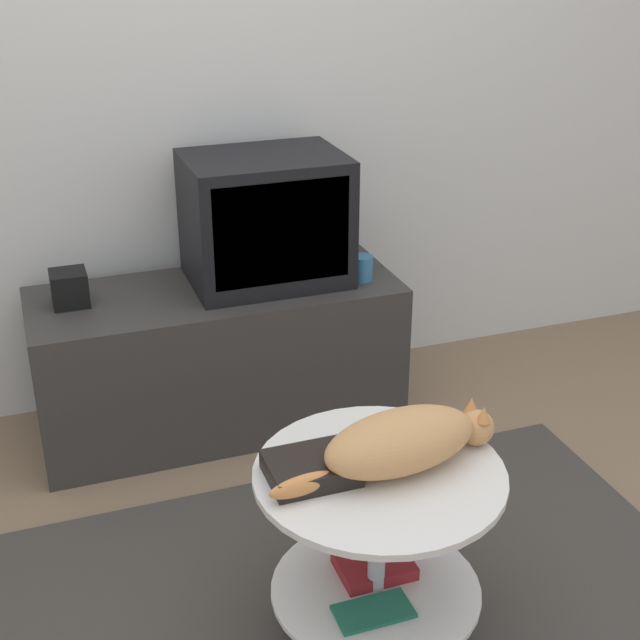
# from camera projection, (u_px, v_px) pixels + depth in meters

# --- Properties ---
(wall_back) EXTENTS (8.00, 0.05, 2.60)m
(wall_back) POSITION_uv_depth(u_px,v_px,m) (200.00, 44.00, 3.04)
(wall_back) COLOR silver
(wall_back) RESTS_ON ground_plane
(tv_stand) EXTENTS (1.27, 0.49, 0.53)m
(tv_stand) POSITION_uv_depth(u_px,v_px,m) (219.00, 357.00, 3.18)
(tv_stand) COLOR #33302D
(tv_stand) RESTS_ON ground_plane
(tv) EXTENTS (0.54, 0.40, 0.44)m
(tv) POSITION_uv_depth(u_px,v_px,m) (266.00, 219.00, 3.06)
(tv) COLOR black
(tv) RESTS_ON tv_stand
(speaker) EXTENTS (0.12, 0.12, 0.12)m
(speaker) POSITION_uv_depth(u_px,v_px,m) (69.00, 288.00, 2.93)
(speaker) COLOR black
(speaker) RESTS_ON tv_stand
(mug) EXTENTS (0.08, 0.08, 0.09)m
(mug) POSITION_uv_depth(u_px,v_px,m) (362.00, 268.00, 3.13)
(mug) COLOR teal
(mug) RESTS_ON tv_stand
(coffee_table) EXTENTS (0.60, 0.60, 0.50)m
(coffee_table) POSITION_uv_depth(u_px,v_px,m) (377.00, 533.00, 2.18)
(coffee_table) COLOR #B2B2B7
(coffee_table) RESTS_ON rug
(dvd_box) EXTENTS (0.21, 0.16, 0.05)m
(dvd_box) POSITION_uv_depth(u_px,v_px,m) (311.00, 468.00, 2.07)
(dvd_box) COLOR black
(dvd_box) RESTS_ON coffee_table
(cat) EXTENTS (0.60, 0.24, 0.14)m
(cat) POSITION_uv_depth(u_px,v_px,m) (403.00, 441.00, 2.09)
(cat) COLOR tan
(cat) RESTS_ON coffee_table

